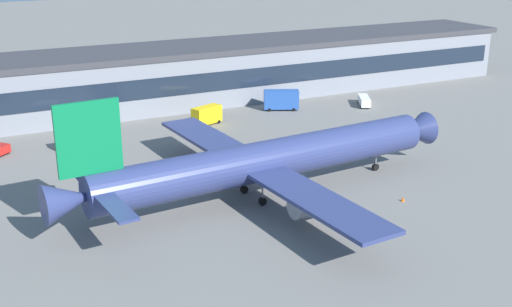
{
  "coord_description": "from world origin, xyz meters",
  "views": [
    {
      "loc": [
        -42.79,
        -76.33,
        35.0
      ],
      "look_at": [
        -3.28,
        1.69,
        5.0
      ],
      "focal_mm": 45.16,
      "sensor_mm": 36.0,
      "label": 1
    }
  ],
  "objects_px": {
    "airliner": "(263,161)",
    "crew_van": "(72,140)",
    "traffic_cone_0": "(403,199)",
    "stair_truck": "(207,114)",
    "catering_truck": "(282,99)",
    "belt_loader": "(364,100)"
  },
  "relations": [
    {
      "from": "crew_van",
      "to": "traffic_cone_0",
      "type": "relative_size",
      "value": 7.96
    },
    {
      "from": "airliner",
      "to": "traffic_cone_0",
      "type": "distance_m",
      "value": 19.93
    },
    {
      "from": "airliner",
      "to": "traffic_cone_0",
      "type": "relative_size",
      "value": 92.98
    },
    {
      "from": "crew_van",
      "to": "stair_truck",
      "type": "relative_size",
      "value": 0.81
    },
    {
      "from": "airliner",
      "to": "stair_truck",
      "type": "distance_m",
      "value": 37.64
    },
    {
      "from": "crew_van",
      "to": "belt_loader",
      "type": "relative_size",
      "value": 0.79
    },
    {
      "from": "catering_truck",
      "to": "airliner",
      "type": "bearing_deg",
      "value": -122.2
    },
    {
      "from": "crew_van",
      "to": "catering_truck",
      "type": "relative_size",
      "value": 0.68
    },
    {
      "from": "airliner",
      "to": "catering_truck",
      "type": "relative_size",
      "value": 7.98
    },
    {
      "from": "belt_loader",
      "to": "stair_truck",
      "type": "height_order",
      "value": "stair_truck"
    },
    {
      "from": "catering_truck",
      "to": "stair_truck",
      "type": "height_order",
      "value": "catering_truck"
    },
    {
      "from": "crew_van",
      "to": "traffic_cone_0",
      "type": "distance_m",
      "value": 56.67
    },
    {
      "from": "crew_van",
      "to": "stair_truck",
      "type": "distance_m",
      "value": 26.55
    },
    {
      "from": "crew_van",
      "to": "belt_loader",
      "type": "height_order",
      "value": "crew_van"
    },
    {
      "from": "airliner",
      "to": "catering_truck",
      "type": "height_order",
      "value": "airliner"
    },
    {
      "from": "stair_truck",
      "to": "traffic_cone_0",
      "type": "bearing_deg",
      "value": -78.68
    },
    {
      "from": "stair_truck",
      "to": "traffic_cone_0",
      "type": "xyz_separation_m",
      "value": [
        9.42,
        -47.04,
        -1.65
      ]
    },
    {
      "from": "catering_truck",
      "to": "traffic_cone_0",
      "type": "height_order",
      "value": "catering_truck"
    },
    {
      "from": "airliner",
      "to": "crew_van",
      "type": "height_order",
      "value": "airliner"
    },
    {
      "from": "stair_truck",
      "to": "traffic_cone_0",
      "type": "distance_m",
      "value": 48.0
    },
    {
      "from": "crew_van",
      "to": "stair_truck",
      "type": "height_order",
      "value": "stair_truck"
    },
    {
      "from": "catering_truck",
      "to": "stair_truck",
      "type": "bearing_deg",
      "value": -170.82
    }
  ]
}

